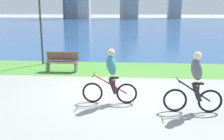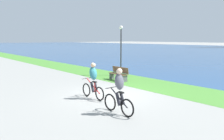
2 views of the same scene
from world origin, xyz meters
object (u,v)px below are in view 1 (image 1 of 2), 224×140
Objects in this scene: cyclist_lead at (111,77)px; cyclist_trailing at (195,83)px; bench_near_path at (62,62)px; lamppost_tall at (40,17)px.

cyclist_trailing is (2.35, -0.52, 0.01)m from cyclist_lead.
cyclist_trailing is 1.14× the size of bench_near_path.
bench_near_path is 0.40× the size of lamppost_tall.
cyclist_lead is 4.72m from bench_near_path.
bench_near_path is (-2.59, 3.93, -0.38)m from cyclist_lead.
cyclist_trailing is 6.66m from bench_near_path.
bench_near_path is at bearing 123.38° from cyclist_lead.
lamppost_tall is at bearing 126.59° from cyclist_lead.
lamppost_tall reaches higher than cyclist_lead.
cyclist_trailing is 8.91m from lamppost_tall.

